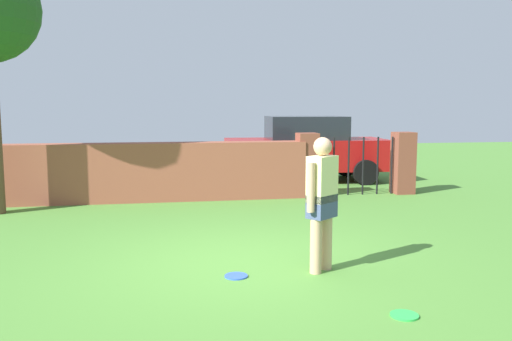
% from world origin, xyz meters
% --- Properties ---
extents(ground_plane, '(40.00, 40.00, 0.00)m').
position_xyz_m(ground_plane, '(0.00, 0.00, 0.00)').
color(ground_plane, '#4C8433').
extents(brick_wall, '(7.14, 0.50, 1.23)m').
position_xyz_m(brick_wall, '(-1.50, 4.73, 0.61)').
color(brick_wall, brown).
rests_on(brick_wall, ground).
extents(person, '(0.44, 0.40, 1.62)m').
position_xyz_m(person, '(0.91, -0.46, 0.90)').
color(person, tan).
rests_on(person, ground).
extents(fence_gate, '(2.70, 0.44, 1.40)m').
position_xyz_m(fence_gate, '(3.30, 4.73, 0.70)').
color(fence_gate, brown).
rests_on(fence_gate, ground).
extents(car, '(4.28, 2.08, 1.72)m').
position_xyz_m(car, '(2.76, 7.04, 0.86)').
color(car, '#A51111').
rests_on(car, ground).
extents(frisbee_blue, '(0.27, 0.27, 0.02)m').
position_xyz_m(frisbee_blue, '(-0.14, -0.51, 0.01)').
color(frisbee_blue, blue).
rests_on(frisbee_blue, ground).
extents(frisbee_green, '(0.27, 0.27, 0.02)m').
position_xyz_m(frisbee_green, '(1.28, -1.94, 0.01)').
color(frisbee_green, green).
rests_on(frisbee_green, ground).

